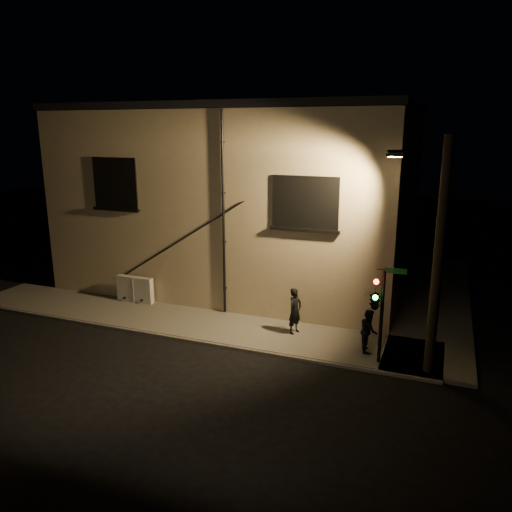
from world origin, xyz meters
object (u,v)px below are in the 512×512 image
at_px(pedestrian_a, 295,311).
at_px(traffic_signal, 376,300).
at_px(streetlamp_pole, 436,254).
at_px(utility_cabinet, 135,289).
at_px(pedestrian_b, 369,330).

relative_size(pedestrian_a, traffic_signal, 0.54).
xyz_separation_m(pedestrian_a, streetlamp_pole, (4.84, -1.36, 2.99)).
bearing_deg(streetlamp_pole, utility_cabinet, 170.24).
xyz_separation_m(utility_cabinet, pedestrian_a, (7.72, -0.80, 0.30)).
bearing_deg(streetlamp_pole, pedestrian_a, 164.30).
distance_m(pedestrian_a, traffic_signal, 3.71).
bearing_deg(pedestrian_a, utility_cabinet, 106.27).
relative_size(pedestrian_b, streetlamp_pole, 0.20).
bearing_deg(pedestrian_b, traffic_signal, -177.40).
relative_size(utility_cabinet, streetlamp_pole, 0.23).
bearing_deg(pedestrian_b, utility_cabinet, 66.76).
xyz_separation_m(pedestrian_a, pedestrian_b, (2.87, -0.62, -0.12)).
relative_size(pedestrian_b, traffic_signal, 0.47).
distance_m(pedestrian_b, traffic_signal, 1.69).
bearing_deg(utility_cabinet, traffic_signal, -11.71).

